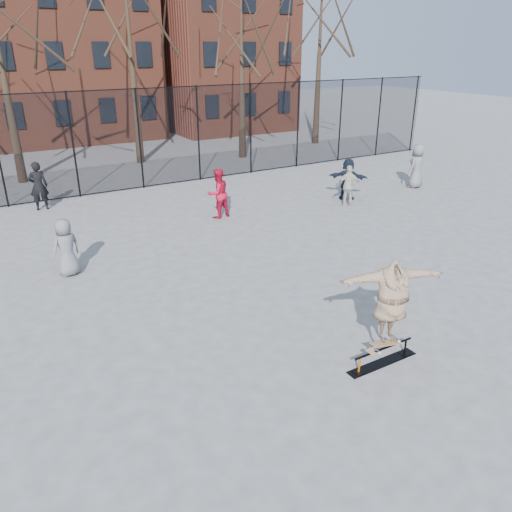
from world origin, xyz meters
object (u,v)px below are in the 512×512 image
bystander_red (218,193)px  bystander_white (349,186)px  skate_rail (383,357)px  bystander_black (38,186)px  skateboard (386,345)px  bystander_navy (348,179)px  skater (391,305)px  bystander_extra (417,166)px  bystander_grey (66,248)px

bystander_red → bystander_white: size_ratio=1.11×
skate_rail → bystander_black: bystander_black is taller
skate_rail → skateboard: skateboard is taller
skateboard → skate_rail: bearing=180.0°
bystander_navy → bystander_black: bearing=24.5°
skateboard → bystander_white: (5.87, 8.01, 0.37)m
skater → bystander_extra: size_ratio=1.09×
skateboard → skater: size_ratio=0.38×
skate_rail → bystander_red: bystander_red is taller
skate_rail → bystander_grey: 8.26m
skateboard → bystander_white: bystander_white is taller
skate_rail → bystander_extra: bystander_extra is taller
bystander_extra → bystander_red: bearing=-17.0°
skate_rail → bystander_grey: bearing=120.9°
bystander_navy → bystander_extra: size_ratio=0.88×
skater → bystander_extra: bearing=58.9°
skater → bystander_white: skater is taller
bystander_extra → skate_rail: bearing=28.1°
skater → bystander_red: (1.18, 9.32, -0.39)m
bystander_extra → skateboard: bearing=28.2°
skateboard → bystander_navy: bystander_navy is taller
skate_rail → bystander_white: bearing=53.5°
bystander_white → bystander_black: bearing=3.1°
bystander_black → skateboard: bearing=110.8°
skateboard → bystander_red: bearing=82.8°
bystander_grey → bystander_extra: bystander_extra is taller
bystander_black → bystander_white: bearing=155.6°
bystander_black → skate_rail: bearing=110.6°
bystander_black → bystander_extra: bearing=165.5°
bystander_grey → bystander_white: bearing=165.9°
skate_rail → bystander_navy: bearing=53.4°
bystander_navy → skater: bearing=102.1°
bystander_red → bystander_extra: 8.86m
skater → bystander_grey: 8.28m
bystander_grey → bystander_white: bystander_white is taller
skate_rail → bystander_navy: size_ratio=0.99×
bystander_grey → bystander_extra: size_ratio=0.84×
bystander_extra → bystander_white: bearing=-4.2°
bystander_black → bystander_red: bearing=146.0°
skater → bystander_navy: bearing=71.8°
skateboard → bystander_extra: bystander_extra is taller
bystander_red → bystander_navy: bearing=163.3°
bystander_white → bystander_navy: 0.94m
bystander_grey → bystander_red: size_ratio=0.90×
bystander_black → bystander_red: size_ratio=1.03×
bystander_grey → bystander_black: size_ratio=0.87×
bystander_red → bystander_extra: (8.83, -0.70, 0.05)m
bystander_white → skateboard: bearing=85.5°
skate_rail → skateboard: size_ratio=2.07×
bystander_grey → bystander_red: 5.91m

